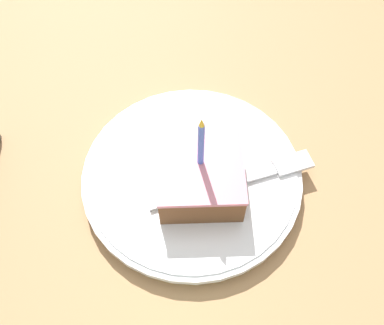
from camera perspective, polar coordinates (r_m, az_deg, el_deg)
ground_plane at (r=0.56m, az=0.85°, el=-2.69°), size 2.40×2.40×0.04m
plate at (r=0.53m, az=0.00°, el=-1.80°), size 0.26×0.26×0.02m
cake_slice at (r=0.50m, az=1.08°, el=-1.25°), size 0.10×0.09×0.12m
fork at (r=0.52m, az=6.57°, el=-2.09°), size 0.07×0.20×0.00m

